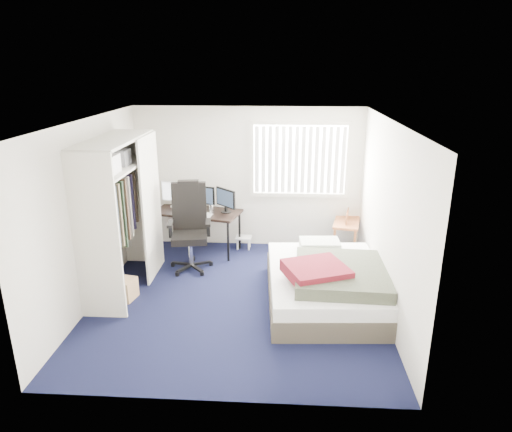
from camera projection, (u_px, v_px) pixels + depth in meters
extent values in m
plane|color=black|center=(237.00, 298.00, 6.52)|extent=(4.20, 4.20, 0.00)
plane|color=silver|center=(248.00, 178.00, 8.11)|extent=(4.00, 0.00, 4.00)
plane|color=silver|center=(212.00, 288.00, 4.13)|extent=(4.00, 0.00, 4.00)
plane|color=silver|center=(91.00, 212.00, 6.24)|extent=(0.00, 4.20, 4.20)
plane|color=silver|center=(387.00, 218.00, 6.00)|extent=(0.00, 4.20, 4.20)
plane|color=white|center=(235.00, 121.00, 5.72)|extent=(4.20, 4.20, 0.00)
cube|color=white|center=(300.00, 159.00, 7.92)|extent=(1.60, 0.02, 1.20)
cube|color=beige|center=(301.00, 123.00, 7.70)|extent=(1.72, 0.06, 0.06)
cube|color=beige|center=(299.00, 195.00, 8.10)|extent=(1.72, 0.06, 0.06)
cube|color=white|center=(300.00, 160.00, 7.87)|extent=(1.60, 0.04, 1.16)
cube|color=beige|center=(96.00, 239.00, 5.70)|extent=(0.60, 0.04, 2.20)
cube|color=beige|center=(140.00, 199.00, 7.40)|extent=(0.60, 0.04, 2.20)
cube|color=beige|center=(113.00, 140.00, 6.20)|extent=(0.60, 1.80, 0.04)
cube|color=beige|center=(116.00, 167.00, 6.32)|extent=(0.56, 1.74, 0.03)
cylinder|color=silver|center=(117.00, 176.00, 6.36)|extent=(0.03, 1.72, 0.03)
cube|color=#26262B|center=(117.00, 208.00, 6.41)|extent=(0.38, 1.10, 0.90)
cube|color=beige|center=(151.00, 207.00, 6.96)|extent=(0.03, 0.90, 2.20)
cube|color=white|center=(103.00, 164.00, 5.85)|extent=(0.38, 0.30, 0.24)
cube|color=gray|center=(116.00, 157.00, 6.33)|extent=(0.34, 0.28, 0.22)
cube|color=black|center=(197.00, 212.00, 7.98)|extent=(1.61, 1.03, 0.04)
cylinder|color=black|center=(155.00, 233.00, 8.03)|extent=(0.04, 0.04, 0.70)
cylinder|color=black|center=(171.00, 223.00, 8.55)|extent=(0.04, 0.04, 0.70)
cylinder|color=black|center=(228.00, 242.00, 7.64)|extent=(0.04, 0.04, 0.70)
cylinder|color=black|center=(240.00, 230.00, 8.16)|extent=(0.04, 0.04, 0.70)
cube|color=white|center=(174.00, 192.00, 8.12)|extent=(0.49, 0.15, 0.36)
cube|color=white|center=(174.00, 192.00, 8.12)|extent=(0.44, 0.11, 0.31)
cube|color=black|center=(202.00, 195.00, 7.98)|extent=(0.47, 0.14, 0.32)
cube|color=#1E2838|center=(202.00, 195.00, 7.98)|extent=(0.42, 0.11, 0.27)
cube|color=black|center=(226.00, 198.00, 7.81)|extent=(0.47, 0.14, 0.32)
cube|color=#1E2838|center=(226.00, 198.00, 7.81)|extent=(0.42, 0.11, 0.27)
cube|color=white|center=(187.00, 211.00, 7.92)|extent=(0.42, 0.23, 0.02)
cube|color=black|center=(202.00, 213.00, 7.83)|extent=(0.08, 0.11, 0.02)
cylinder|color=silver|center=(211.00, 209.00, 7.82)|extent=(0.08, 0.08, 0.16)
cube|color=white|center=(197.00, 211.00, 7.97)|extent=(0.36, 0.34, 0.00)
cube|color=black|center=(191.00, 265.00, 7.44)|extent=(0.76, 0.76, 0.13)
cylinder|color=silver|center=(191.00, 252.00, 7.37)|extent=(0.07, 0.07, 0.44)
cube|color=black|center=(190.00, 237.00, 7.28)|extent=(0.63, 0.63, 0.11)
cube|color=black|center=(189.00, 206.00, 7.38)|extent=(0.56, 0.19, 0.77)
cube|color=black|center=(188.00, 186.00, 7.28)|extent=(0.35, 0.18, 0.18)
cube|color=black|center=(170.00, 224.00, 7.18)|extent=(0.12, 0.32, 0.04)
cube|color=black|center=(208.00, 223.00, 7.24)|extent=(0.12, 0.32, 0.04)
cube|color=white|center=(244.00, 237.00, 8.20)|extent=(0.29, 0.24, 0.03)
cylinder|color=white|center=(238.00, 244.00, 8.18)|extent=(0.03, 0.03, 0.20)
cylinder|color=white|center=(239.00, 241.00, 8.32)|extent=(0.03, 0.03, 0.20)
cylinder|color=white|center=(249.00, 245.00, 8.16)|extent=(0.03, 0.03, 0.20)
cylinder|color=white|center=(250.00, 242.00, 8.30)|extent=(0.03, 0.03, 0.20)
cube|color=brown|center=(347.00, 221.00, 7.98)|extent=(0.58, 0.91, 0.04)
cube|color=brown|center=(334.00, 244.00, 7.76)|extent=(0.05, 0.05, 0.54)
cube|color=brown|center=(338.00, 229.00, 8.46)|extent=(0.05, 0.05, 0.54)
cube|color=brown|center=(354.00, 246.00, 7.68)|extent=(0.05, 0.05, 0.54)
cube|color=brown|center=(357.00, 230.00, 8.38)|extent=(0.05, 0.05, 0.54)
cube|color=brown|center=(346.00, 219.00, 7.77)|extent=(0.05, 0.14, 0.18)
cube|color=brown|center=(348.00, 213.00, 8.06)|extent=(0.05, 0.14, 0.18)
cube|color=#433C30|center=(326.00, 291.00, 6.42)|extent=(1.72, 2.22, 0.28)
cube|color=white|center=(326.00, 277.00, 6.34)|extent=(1.68, 2.18, 0.19)
cube|color=beige|center=(320.00, 245.00, 7.04)|extent=(0.62, 0.44, 0.14)
cube|color=#373A2B|center=(341.00, 274.00, 6.05)|extent=(1.26, 1.37, 0.18)
cube|color=#5B0F1B|center=(316.00, 271.00, 5.93)|extent=(0.95, 0.93, 0.16)
cube|color=tan|center=(121.00, 289.00, 6.48)|extent=(0.45, 0.37, 0.30)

